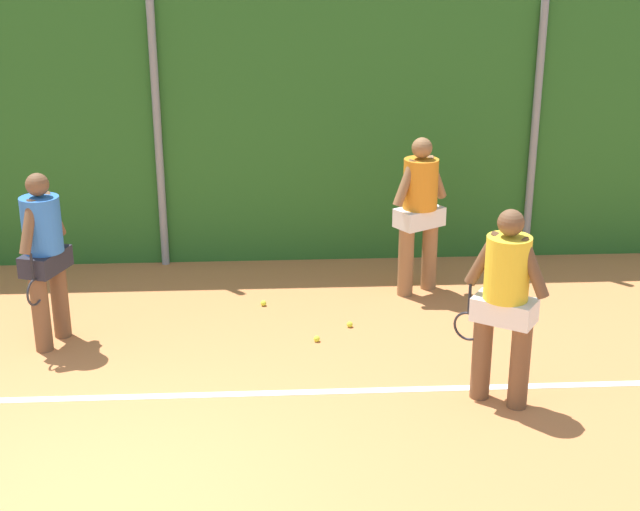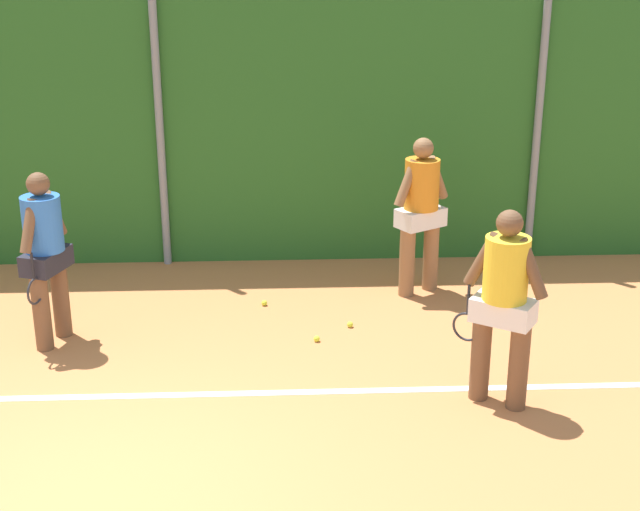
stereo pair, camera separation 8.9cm
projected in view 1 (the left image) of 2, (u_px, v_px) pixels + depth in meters
ground_plane at (124, 403)px, 8.38m from camera, size 25.54×25.54×0.00m
hedge_fence_backdrop at (160, 134)px, 11.46m from camera, size 16.60×0.25×3.39m
fence_post_center at (157, 125)px, 11.25m from camera, size 0.10×0.10×3.70m
fence_post_right at (536, 121)px, 11.50m from camera, size 0.10×0.10×3.70m
court_baseline_paint at (126, 397)px, 8.48m from camera, size 12.13×0.10×0.01m
player_foreground_near at (505, 297)px, 8.05m from camera, size 0.75×0.57×1.87m
player_midcourt at (44, 251)px, 9.25m from camera, size 0.48×0.82×1.86m
player_backcourt_far at (420, 207)px, 10.61m from camera, size 0.70×0.57×1.90m
tennis_ball_0 at (350, 324)px, 9.97m from camera, size 0.07×0.07×0.07m
tennis_ball_4 at (263, 303)px, 10.53m from camera, size 0.07×0.07×0.07m
tennis_ball_5 at (317, 339)px, 9.61m from camera, size 0.07×0.07×0.07m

